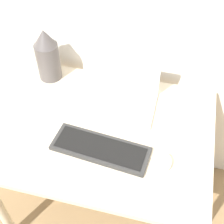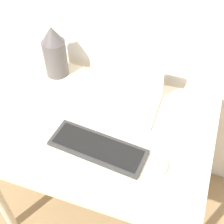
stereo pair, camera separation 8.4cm
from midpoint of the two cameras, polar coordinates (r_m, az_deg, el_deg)
The scene contains 5 objects.
desk at distance 1.53m, azimuth -3.48°, elevation -5.22°, with size 1.03×0.77×0.72m.
laptop at distance 1.53m, azimuth 0.61°, elevation 3.35°, with size 0.32×0.25×0.26m.
keyboard at distance 1.37m, azimuth -3.88°, elevation -6.74°, with size 0.44×0.19×0.02m.
mouse at distance 1.33m, azimuth 7.86°, elevation -9.15°, with size 0.06×0.09×0.04m.
vase at distance 1.67m, azimuth -13.19°, elevation 10.07°, with size 0.12×0.12×0.29m.
Camera 1 is at (0.28, -0.51, 1.84)m, focal length 50.00 mm.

